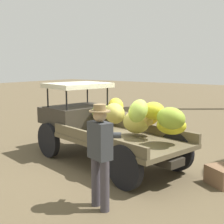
# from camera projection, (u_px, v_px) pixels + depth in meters

# --- Properties ---
(ground_plane) EXTENTS (60.00, 60.00, 0.00)m
(ground_plane) POSITION_uv_depth(u_px,v_px,m) (113.00, 167.00, 7.11)
(ground_plane) COLOR brown
(truck) EXTENTS (4.64, 2.49, 1.88)m
(truck) POSITION_uv_depth(u_px,v_px,m) (104.00, 122.00, 7.49)
(truck) COLOR #312C23
(truck) RESTS_ON ground
(farmer) EXTENTS (0.54, 0.50, 1.74)m
(farmer) POSITION_uv_depth(u_px,v_px,m) (100.00, 150.00, 4.96)
(farmer) COLOR #413C44
(farmer) RESTS_ON ground
(wooden_crate) EXTENTS (0.72, 0.69, 0.37)m
(wooden_crate) POSITION_uv_depth(u_px,v_px,m) (222.00, 176.00, 6.06)
(wooden_crate) COLOR brown
(wooden_crate) RESTS_ON ground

